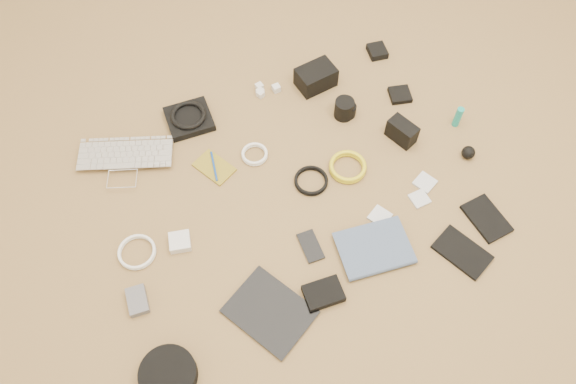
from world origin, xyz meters
name	(u,v)px	position (x,y,z in m)	size (l,w,h in m)	color
laptop	(125,166)	(-0.50, 0.40, 0.01)	(0.35, 0.24, 0.03)	silver
headphone_pouch	(189,119)	(-0.21, 0.49, 0.01)	(0.17, 0.16, 0.03)	black
headphones	(188,115)	(-0.21, 0.49, 0.04)	(0.14, 0.14, 0.02)	black
charger_a	(260,94)	(0.10, 0.47, 0.01)	(0.03, 0.03, 0.02)	silver
charger_b	(259,87)	(0.11, 0.51, 0.01)	(0.03, 0.03, 0.03)	silver
charger_c	(276,88)	(0.16, 0.47, 0.01)	(0.03, 0.03, 0.03)	silver
charger_d	(260,92)	(0.10, 0.48, 0.01)	(0.03, 0.03, 0.02)	silver
dslr_camera	(316,77)	(0.32, 0.42, 0.04)	(0.15, 0.10, 0.09)	black
lens_pouch	(377,51)	(0.63, 0.45, 0.01)	(0.07, 0.08, 0.03)	black
notebook_olive	(214,167)	(-0.21, 0.24, 0.00)	(0.09, 0.14, 0.01)	olive
pen_blue	(214,166)	(-0.21, 0.24, 0.01)	(0.01, 0.01, 0.13)	#1442A3
cable_white_a	(255,155)	(-0.05, 0.22, 0.01)	(0.10, 0.10, 0.01)	white
lens_a	(344,109)	(0.34, 0.23, 0.04)	(0.08, 0.08, 0.08)	black
lens_b	(349,110)	(0.36, 0.23, 0.03)	(0.06, 0.06, 0.05)	black
card_reader	(400,95)	(0.59, 0.21, 0.01)	(0.08, 0.08, 0.02)	black
power_brick	(180,242)	(-0.44, 0.01, 0.02)	(0.07, 0.07, 0.03)	silver
cable_white_b	(137,253)	(-0.58, 0.05, 0.01)	(0.13, 0.13, 0.01)	white
cable_black	(311,181)	(0.08, 0.02, 0.01)	(0.12, 0.12, 0.01)	black
cable_yellow	(347,168)	(0.23, 0.01, 0.01)	(0.14, 0.14, 0.02)	yellow
flash	(402,132)	(0.48, 0.04, 0.04)	(0.06, 0.11, 0.08)	black
lens_cleaner	(458,117)	(0.70, -0.01, 0.05)	(0.03, 0.03, 0.09)	teal
battery_charger	(138,301)	(-0.64, -0.12, 0.01)	(0.06, 0.09, 0.03)	#59585D
tablet	(270,312)	(-0.27, -0.35, 0.01)	(0.20, 0.26, 0.01)	black
phone	(311,246)	(-0.05, -0.20, 0.00)	(0.06, 0.12, 0.01)	black
filter_case_left	(380,216)	(0.22, -0.22, 0.00)	(0.07, 0.07, 0.01)	silver
filter_case_mid	(419,199)	(0.39, -0.22, 0.00)	(0.06, 0.06, 0.01)	silver
filter_case_right	(425,182)	(0.45, -0.17, 0.00)	(0.07, 0.07, 0.01)	silver
air_blower	(468,153)	(0.65, -0.15, 0.02)	(0.05, 0.05, 0.05)	black
headphone_case	(168,375)	(-0.63, -0.38, 0.02)	(0.17, 0.17, 0.05)	black
drive_case	(323,293)	(-0.09, -0.37, 0.02)	(0.12, 0.09, 0.03)	black
paperback	(384,272)	(0.12, -0.40, 0.01)	(0.18, 0.24, 0.02)	#445674
notebook_black_a	(462,252)	(0.40, -0.46, 0.01)	(0.11, 0.18, 0.01)	black
notebook_black_b	(486,218)	(0.55, -0.40, 0.01)	(0.11, 0.17, 0.01)	black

